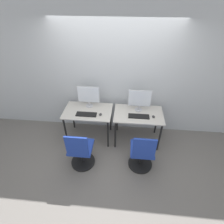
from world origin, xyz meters
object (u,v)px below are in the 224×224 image
Objects in this scene: monitor_right at (140,99)px; office_chair_right at (142,154)px; keyboard_left at (86,114)px; keyboard_right at (139,116)px; monitor_left at (89,96)px; mouse_left at (100,114)px; mouse_right at (153,117)px; office_chair_left at (81,152)px.

monitor_right is 1.10m from office_chair_right.
keyboard_left is 1.09m from keyboard_right.
monitor_left is 1.12× the size of keyboard_left.
monitor_right is at bearing 14.28° from keyboard_left.
mouse_left is (0.29, 0.02, 0.01)m from keyboard_left.
office_chair_right reaches higher than mouse_right.
office_chair_left and office_chair_right have the same top height.
mouse_left is (0.29, -0.31, -0.25)m from monitor_left.
office_chair_right is (0.87, -0.63, -0.39)m from mouse_left.
mouse_left is at bearing 144.26° from office_chair_right.
monitor_right is at bearing 41.22° from office_chair_left.
keyboard_left is 0.29m from mouse_left.
monitor_right is 0.35m from keyboard_right.
mouse_right is 0.10× the size of office_chair_right.
monitor_left is 0.41m from keyboard_left.
keyboard_left is 4.77× the size of mouse_right.
monitor_left and monitor_right have the same top height.
monitor_left reaches higher than office_chair_right.
monitor_left reaches higher than mouse_right.
mouse_right is at bearing 1.68° from keyboard_right.
office_chair_left is (0.00, -0.67, -0.39)m from keyboard_left.
keyboard_left is 0.78m from office_chair_left.
keyboard_right is (1.08, 0.71, 0.39)m from office_chair_left.
keyboard_right is at bearing -14.78° from monitor_left.
mouse_right reaches higher than keyboard_right.
monitor_right is at bearing 18.17° from mouse_left.
mouse_right is (0.30, 0.01, 0.01)m from keyboard_right.
mouse_left is 0.10× the size of office_chair_left.
monitor_right is (1.09, 0.28, 0.26)m from keyboard_left.
keyboard_left is at bearing -178.06° from mouse_right.
office_chair_left reaches higher than mouse_left.
mouse_left is 0.19× the size of monitor_right.
office_chair_right is at bearing -27.66° from keyboard_left.
office_chair_left is at bearing -89.79° from keyboard_left.
monitor_right reaches higher than keyboard_right.
mouse_left is at bearing 67.10° from office_chair_left.
mouse_right is (0.30, -0.23, -0.25)m from monitor_right.
monitor_left is at bearing 141.23° from office_chair_right.
mouse_left is 1.00× the size of mouse_right.
monitor_left is 0.49m from mouse_left.
office_chair_right reaches higher than mouse_left.
mouse_left is at bearing -161.83° from monitor_right.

